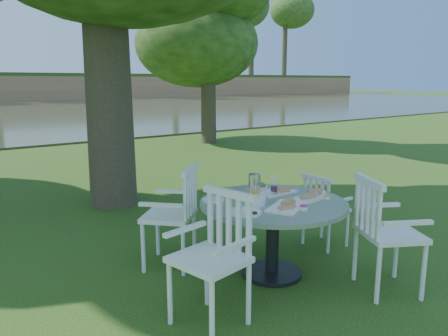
{
  "coord_description": "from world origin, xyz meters",
  "views": [
    {
      "loc": [
        -2.83,
        -3.61,
        1.8
      ],
      "look_at": [
        0.0,
        0.2,
        0.85
      ],
      "focal_mm": 35.0,
      "sensor_mm": 36.0,
      "label": 1
    }
  ],
  "objects": [
    {
      "name": "chair_nw",
      "position": [
        -0.76,
        -0.08,
        0.58
      ],
      "size": [
        0.69,
        0.69,
        0.99
      ],
      "rotation": [
        0.0,
        0.0,
        -2.38
      ],
      "color": "white",
      "rests_on": "ground"
    },
    {
      "name": "table",
      "position": [
        -0.17,
        -0.79,
        0.58
      ],
      "size": [
        1.35,
        1.35,
        0.72
      ],
      "color": "black",
      "rests_on": "ground"
    },
    {
      "name": "ground",
      "position": [
        0.0,
        0.0,
        0.0
      ],
      "size": [
        140.0,
        140.0,
        0.0
      ],
      "primitive_type": "plane",
      "color": "#19380B",
      "rests_on": "ground"
    },
    {
      "name": "chair_ne",
      "position": [
        0.74,
        -0.58,
        0.47
      ],
      "size": [
        0.39,
        0.42,
        0.81
      ],
      "rotation": [
        0.0,
        0.0,
        -4.69
      ],
      "color": "white",
      "rests_on": "ground"
    },
    {
      "name": "tableware",
      "position": [
        -0.21,
        -0.72,
        0.77
      ],
      "size": [
        1.14,
        0.9,
        0.23
      ],
      "color": "white",
      "rests_on": "table"
    },
    {
      "name": "chair_se",
      "position": [
        0.34,
        -1.56,
        0.59
      ],
      "size": [
        0.66,
        0.67,
        1.0
      ],
      "rotation": [
        0.0,
        0.0,
        1.07
      ],
      "color": "white",
      "rests_on": "ground"
    },
    {
      "name": "chair_sw",
      "position": [
        -1.03,
        -1.12,
        0.59
      ],
      "size": [
        0.56,
        0.58,
        1.0
      ],
      "rotation": [
        0.0,
        0.0,
        -1.38
      ],
      "color": "white",
      "rests_on": "ground"
    }
  ]
}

